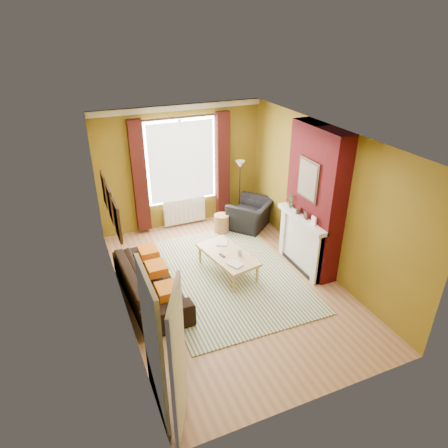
{
  "coord_description": "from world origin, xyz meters",
  "views": [
    {
      "loc": [
        -2.47,
        -5.57,
        4.44
      ],
      "look_at": [
        0.0,
        0.25,
        1.15
      ],
      "focal_mm": 32.0,
      "sensor_mm": 36.0,
      "label": 1
    }
  ],
  "objects": [
    {
      "name": "ground",
      "position": [
        0.0,
        0.0,
        0.0
      ],
      "size": [
        5.5,
        5.5,
        0.0
      ],
      "primitive_type": "plane",
      "color": "#8C6040",
      "rests_on": "ground"
    },
    {
      "name": "book_a",
      "position": [
        0.0,
        -0.09,
        0.45
      ],
      "size": [
        0.29,
        0.33,
        0.03
      ],
      "primitive_type": "imported",
      "rotation": [
        0.0,
        0.0,
        0.43
      ],
      "color": "#999999",
      "rests_on": "coffee_table"
    },
    {
      "name": "tv_remote",
      "position": [
        -0.01,
        0.33,
        0.45
      ],
      "size": [
        0.08,
        0.16,
        0.02
      ],
      "rotation": [
        0.0,
        0.0,
        0.21
      ],
      "color": "#28292B",
      "rests_on": "coffee_table"
    },
    {
      "name": "room_walls",
      "position": [
        0.63,
        0.27,
        1.38
      ],
      "size": [
        3.82,
        5.54,
        2.83
      ],
      "color": "brown",
      "rests_on": "ground"
    },
    {
      "name": "wicker_stool",
      "position": [
        0.66,
        1.95,
        0.21
      ],
      "size": [
        0.38,
        0.38,
        0.43
      ],
      "rotation": [
        0.0,
        0.0,
        -0.1
      ],
      "color": "#A37346",
      "rests_on": "ground"
    },
    {
      "name": "striped_rug",
      "position": [
        0.07,
        0.29,
        0.01
      ],
      "size": [
        2.59,
        3.55,
        0.02
      ],
      "rotation": [
        0.0,
        0.0,
        -0.01
      ],
      "color": "#34458F",
      "rests_on": "ground"
    },
    {
      "name": "mug",
      "position": [
        0.31,
        0.21,
        0.49
      ],
      "size": [
        0.12,
        0.12,
        0.1
      ],
      "primitive_type": "imported",
      "rotation": [
        0.0,
        0.0,
        -0.19
      ],
      "color": "#999999",
      "rests_on": "coffee_table"
    },
    {
      "name": "book_b",
      "position": [
        0.09,
        0.83,
        0.45
      ],
      "size": [
        0.32,
        0.36,
        0.02
      ],
      "primitive_type": "imported",
      "rotation": [
        0.0,
        0.0,
        -0.48
      ],
      "color": "#999999",
      "rests_on": "coffee_table"
    },
    {
      "name": "coffee_table",
      "position": [
        0.12,
        0.37,
        0.39
      ],
      "size": [
        0.9,
        1.42,
        0.44
      ],
      "rotation": [
        0.0,
        0.0,
        0.19
      ],
      "color": "tan",
      "rests_on": "ground"
    },
    {
      "name": "floor_lamp",
      "position": [
        1.31,
        2.4,
        1.18
      ],
      "size": [
        0.29,
        0.29,
        1.5
      ],
      "rotation": [
        0.0,
        0.0,
        0.41
      ],
      "color": "black",
      "rests_on": "ground"
    },
    {
      "name": "sofa",
      "position": [
        -1.42,
        0.21,
        0.32
      ],
      "size": [
        0.96,
        2.21,
        0.63
      ],
      "primitive_type": "imported",
      "rotation": [
        0.0,
        0.0,
        1.62
      ],
      "color": "black",
      "rests_on": "ground"
    },
    {
      "name": "armchair",
      "position": [
        1.4,
        1.92,
        0.33
      ],
      "size": [
        1.34,
        1.33,
        0.66
      ],
      "primitive_type": "imported",
      "rotation": [
        0.0,
        0.0,
        3.84
      ],
      "color": "black",
      "rests_on": "ground"
    }
  ]
}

